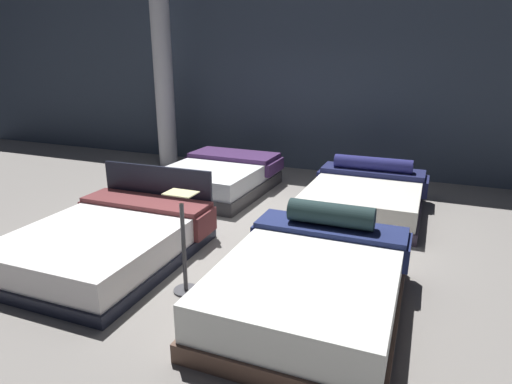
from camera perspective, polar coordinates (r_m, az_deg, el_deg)
ground_plane at (r=5.65m, az=-0.14°, el=-4.95°), size 18.00×18.00×0.02m
showroom_back_wall at (r=8.36m, az=8.90°, el=14.57°), size 18.00×0.06×3.50m
bed_0 at (r=5.03m, az=-18.92°, el=-6.10°), size 1.73×2.15×0.83m
bed_1 at (r=3.87m, az=7.28°, el=-11.89°), size 1.56×2.08×0.77m
bed_2 at (r=7.13m, az=-4.93°, el=1.96°), size 1.61×2.03×0.54m
bed_3 at (r=6.39m, az=14.27°, el=-0.52°), size 1.65×1.93×0.69m
price_sign at (r=4.10m, az=-9.51°, el=-8.24°), size 0.28×0.24×0.99m
support_pillar at (r=8.91m, az=-12.16°, el=14.57°), size 0.37×0.37×3.50m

